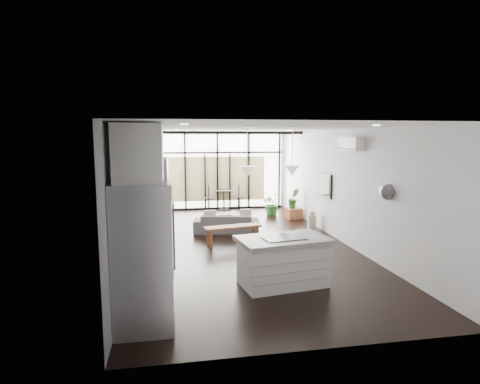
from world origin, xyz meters
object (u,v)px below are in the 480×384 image
object	(u,v)px
pouf	(225,222)
milk_can	(312,220)
sofa	(226,220)
island	(283,261)
fridge	(144,255)
tv	(323,185)
console_bench	(233,235)

from	to	relation	value
pouf	milk_can	bearing A→B (deg)	-10.04
sofa	island	bearing A→B (deg)	106.75
sofa	fridge	bearing A→B (deg)	80.84
island	pouf	world-z (taller)	island
fridge	pouf	xyz separation A→B (m)	(1.92, 5.59, -0.80)
sofa	pouf	bearing A→B (deg)	-82.16
island	tv	size ratio (longest dim) A/B	1.42
fridge	milk_can	world-z (taller)	fridge
sofa	pouf	distance (m)	0.41
sofa	console_bench	bearing A→B (deg)	100.15
island	console_bench	world-z (taller)	island
sofa	console_bench	xyz separation A→B (m)	(-0.02, -1.21, -0.12)
island	fridge	world-z (taller)	fridge
pouf	island	bearing A→B (deg)	-84.90
island	milk_can	distance (m)	4.52
sofa	pouf	xyz separation A→B (m)	(0.02, 0.39, -0.14)
island	tv	bearing A→B (deg)	50.53
milk_can	tv	distance (m)	1.09
sofa	console_bench	size ratio (longest dim) A/B	1.25
fridge	console_bench	world-z (taller)	fridge
console_bench	tv	distance (m)	3.04
sofa	tv	bearing A→B (deg)	-174.94
milk_can	pouf	bearing A→B (deg)	169.96
fridge	milk_can	distance (m)	6.79
fridge	console_bench	bearing A→B (deg)	64.74
milk_can	fridge	bearing A→B (deg)	-130.15
island	tv	distance (m)	4.50
island	pouf	distance (m)	4.48
console_bench	milk_can	size ratio (longest dim) A/B	2.70
fridge	tv	size ratio (longest dim) A/B	1.83
island	milk_can	bearing A→B (deg)	54.32
island	sofa	distance (m)	4.10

